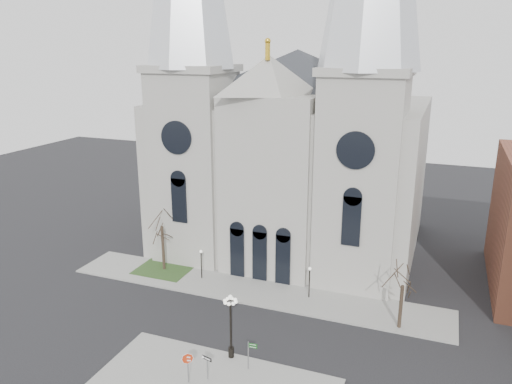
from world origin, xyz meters
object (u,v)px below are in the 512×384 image
(stop_sign, at_px, (188,361))
(globe_lamp, at_px, (231,319))
(one_way_sign, at_px, (207,363))
(street_name_sign, at_px, (249,353))

(stop_sign, distance_m, globe_lamp, 4.71)
(one_way_sign, bearing_deg, stop_sign, -131.18)
(globe_lamp, bearing_deg, stop_sign, -112.61)
(stop_sign, xyz_separation_m, one_way_sign, (1.18, 0.83, -0.37))
(street_name_sign, bearing_deg, one_way_sign, -142.45)
(stop_sign, xyz_separation_m, street_name_sign, (3.65, 3.11, -0.37))
(stop_sign, relative_size, globe_lamp, 0.45)
(stop_sign, xyz_separation_m, globe_lamp, (1.69, 4.05, 1.70))
(one_way_sign, xyz_separation_m, street_name_sign, (2.48, 2.28, 0.00))
(globe_lamp, height_order, one_way_sign, globe_lamp)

